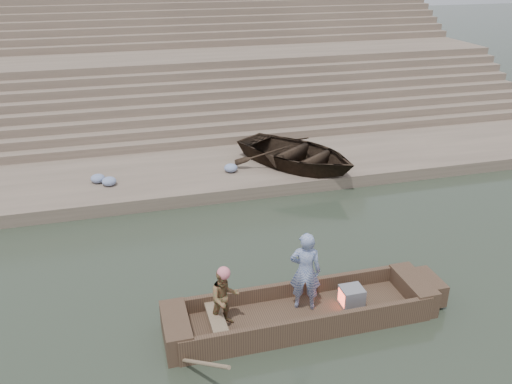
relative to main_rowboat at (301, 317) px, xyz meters
name	(u,v)px	position (x,y,z in m)	size (l,w,h in m)	color
ground	(209,340)	(-1.93, -0.06, -0.11)	(120.00, 120.00, 0.00)	#2B3628
lower_landing	(163,178)	(-1.93, 7.94, 0.09)	(32.00, 4.00, 0.40)	gray
mid_landing	(143,89)	(-1.93, 15.44, 1.29)	(32.00, 3.00, 2.80)	gray
upper_landing	(131,38)	(-1.93, 22.44, 2.49)	(32.00, 3.00, 5.20)	gray
ghat_steps	(139,72)	(-1.93, 17.13, 1.69)	(32.00, 11.00, 5.20)	gray
main_rowboat	(301,317)	(0.00, 0.00, 0.00)	(5.00, 1.30, 0.22)	brown
rowboat_trim	(311,308)	(0.21, -0.01, 0.20)	(6.04, 2.63, 1.92)	brown
standing_man	(305,271)	(0.12, 0.18, 0.98)	(0.63, 0.42, 1.74)	navy
rowing_man	(224,298)	(-1.58, 0.07, 0.73)	(0.61, 0.47, 1.25)	#297B3C
television	(351,296)	(1.10, 0.00, 0.31)	(0.46, 0.42, 0.40)	slate
beached_rowboat	(297,153)	(2.44, 7.29, 0.74)	(3.07, 4.30, 0.89)	#2D2116
cloth_bundles	(27,180)	(-6.07, 8.05, 0.42)	(12.50, 2.23, 0.26)	#3F5999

